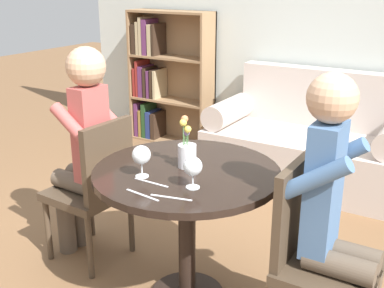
% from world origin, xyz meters
% --- Properties ---
extents(back_wall, '(5.20, 0.05, 2.70)m').
position_xyz_m(back_wall, '(0.00, 2.35, 1.35)').
color(back_wall, silver).
rests_on(back_wall, ground_plane).
extents(round_table, '(0.94, 0.94, 0.75)m').
position_xyz_m(round_table, '(0.00, 0.00, 0.60)').
color(round_table, black).
rests_on(round_table, ground_plane).
extents(couch, '(1.62, 0.80, 0.92)m').
position_xyz_m(couch, '(0.00, 1.92, 0.31)').
color(couch, beige).
rests_on(couch, ground_plane).
extents(bookshelf_left, '(0.89, 0.28, 1.35)m').
position_xyz_m(bookshelf_left, '(-1.66, 2.19, 0.66)').
color(bookshelf_left, '#93704C').
rests_on(bookshelf_left, ground_plane).
extents(chair_left, '(0.44, 0.44, 0.90)m').
position_xyz_m(chair_left, '(-0.67, 0.05, 0.49)').
color(chair_left, '#473828').
rests_on(chair_left, ground_plane).
extents(chair_right, '(0.42, 0.42, 0.90)m').
position_xyz_m(chair_right, '(0.67, 0.00, 0.49)').
color(chair_right, '#473828').
rests_on(chair_right, ground_plane).
extents(person_left, '(0.43, 0.36, 1.31)m').
position_xyz_m(person_left, '(-0.75, 0.06, 0.71)').
color(person_left, brown).
rests_on(person_left, ground_plane).
extents(person_right, '(0.42, 0.34, 1.31)m').
position_xyz_m(person_right, '(0.75, 0.01, 0.70)').
color(person_right, brown).
rests_on(person_right, ground_plane).
extents(wine_glass_left, '(0.09, 0.09, 0.16)m').
position_xyz_m(wine_glass_left, '(-0.14, -0.18, 0.86)').
color(wine_glass_left, white).
rests_on(wine_glass_left, round_table).
extents(wine_glass_right, '(0.09, 0.09, 0.15)m').
position_xyz_m(wine_glass_right, '(0.14, -0.17, 0.85)').
color(wine_glass_right, white).
rests_on(wine_glass_right, round_table).
extents(flower_vase, '(0.09, 0.09, 0.27)m').
position_xyz_m(flower_vase, '(-0.02, 0.03, 0.84)').
color(flower_vase, silver).
rests_on(flower_vase, round_table).
extents(knife_left_setting, '(0.19, 0.05, 0.00)m').
position_xyz_m(knife_left_setting, '(0.11, -0.31, 0.76)').
color(knife_left_setting, silver).
rests_on(knife_left_setting, round_table).
extents(fork_left_setting, '(0.19, 0.01, 0.00)m').
position_xyz_m(fork_left_setting, '(-0.06, -0.22, 0.76)').
color(fork_left_setting, silver).
rests_on(fork_left_setting, round_table).
extents(knife_right_setting, '(0.19, 0.03, 0.00)m').
position_xyz_m(knife_right_setting, '(-0.01, -0.35, 0.76)').
color(knife_right_setting, silver).
rests_on(knife_right_setting, round_table).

